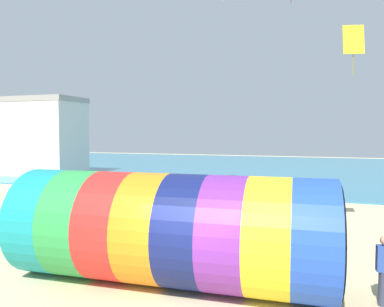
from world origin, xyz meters
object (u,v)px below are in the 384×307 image
object	(u,v)px
kite_yellow_diamond	(353,40)
bystander_far_left	(254,214)
giant_inflatable_tube	(170,229)
bystander_near_water	(255,194)
kite_handler	(384,270)

from	to	relation	value
kite_yellow_diamond	bystander_far_left	bearing A→B (deg)	-169.90
giant_inflatable_tube	kite_yellow_diamond	bearing A→B (deg)	50.83
kite_yellow_diamond	bystander_near_water	world-z (taller)	kite_yellow_diamond
bystander_far_left	kite_yellow_diamond	bearing A→B (deg)	10.10
giant_inflatable_tube	kite_yellow_diamond	xyz separation A→B (m)	(5.17, 6.34, 6.31)
bystander_near_water	kite_handler	bearing A→B (deg)	-65.88
bystander_far_left	giant_inflatable_tube	bearing A→B (deg)	-104.62
bystander_far_left	kite_handler	bearing A→B (deg)	-52.63
kite_handler	kite_yellow_diamond	distance (m)	9.16
kite_handler	bystander_far_left	xyz separation A→B (m)	(-4.03, 5.28, -0.01)
giant_inflatable_tube	bystander_far_left	distance (m)	5.91
kite_yellow_diamond	bystander_far_left	distance (m)	7.92
kite_yellow_diamond	bystander_near_water	bearing A→B (deg)	132.25
kite_handler	kite_yellow_diamond	xyz separation A→B (m)	(-0.35, 5.93, 6.97)
bystander_near_water	bystander_far_left	bearing A→B (deg)	-81.27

